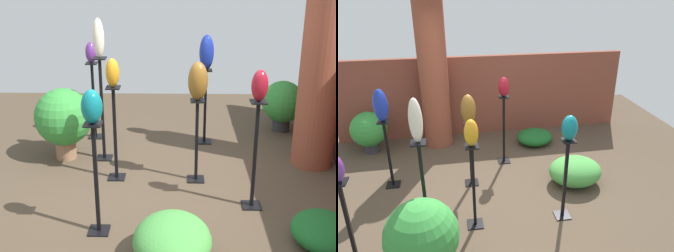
% 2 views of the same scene
% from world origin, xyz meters
% --- Properties ---
extents(ground_plane, '(8.00, 8.00, 0.00)m').
position_xyz_m(ground_plane, '(0.00, 0.00, 0.00)').
color(ground_plane, '#4C3D2D').
extents(brick_pillar, '(0.51, 0.51, 2.60)m').
position_xyz_m(brick_pillar, '(-0.90, 1.89, 1.30)').
color(brick_pillar, brown).
rests_on(brick_pillar, ground).
extents(pedestal_violet, '(0.20, 0.20, 1.11)m').
position_xyz_m(pedestal_violet, '(-1.75, -1.03, 0.51)').
color(pedestal_violet, black).
rests_on(pedestal_violet, ground).
extents(pedestal_teal, '(0.20, 0.20, 1.12)m').
position_xyz_m(pedestal_teal, '(0.71, -0.59, 0.51)').
color(pedestal_teal, black).
rests_on(pedestal_teal, ground).
extents(pedestal_ruby, '(0.20, 0.20, 1.18)m').
position_xyz_m(pedestal_ruby, '(0.20, 0.97, 0.54)').
color(pedestal_ruby, black).
rests_on(pedestal_ruby, ground).
extents(pedestal_ivory, '(0.20, 0.20, 1.35)m').
position_xyz_m(pedestal_ivory, '(-1.00, -0.79, 0.62)').
color(pedestal_ivory, black).
rests_on(pedestal_ivory, ground).
extents(pedestal_bronze, '(0.20, 0.20, 1.00)m').
position_xyz_m(pedestal_bronze, '(-0.41, 0.39, 0.45)').
color(pedestal_bronze, black).
rests_on(pedestal_bronze, ground).
extents(pedestal_cobalt, '(0.20, 0.20, 1.06)m').
position_xyz_m(pedestal_cobalt, '(-1.59, 0.56, 0.48)').
color(pedestal_cobalt, black).
rests_on(pedestal_cobalt, ground).
extents(pedestal_amber, '(0.20, 0.20, 1.14)m').
position_xyz_m(pedestal_amber, '(-0.44, -0.56, 0.52)').
color(pedestal_amber, black).
rests_on(pedestal_amber, ground).
extents(art_vase_violet, '(0.16, 0.16, 0.29)m').
position_xyz_m(art_vase_violet, '(-1.75, -1.03, 1.26)').
color(art_vase_violet, '#6B2D8C').
rests_on(art_vase_violet, pedestal_violet).
extents(art_vase_teal, '(0.19, 0.19, 0.31)m').
position_xyz_m(art_vase_teal, '(0.71, -0.59, 1.28)').
color(art_vase_teal, '#0F727A').
rests_on(art_vase_teal, pedestal_teal).
extents(art_vase_ruby, '(0.17, 0.16, 0.32)m').
position_xyz_m(art_vase_ruby, '(0.20, 0.97, 1.34)').
color(art_vase_ruby, maroon).
rests_on(art_vase_ruby, pedestal_ruby).
extents(art_vase_ivory, '(0.14, 0.14, 0.48)m').
position_xyz_m(art_vase_ivory, '(-1.00, -0.79, 1.59)').
color(art_vase_ivory, beige).
rests_on(art_vase_ivory, pedestal_ivory).
extents(art_vase_bronze, '(0.21, 0.22, 0.44)m').
position_xyz_m(art_vase_bronze, '(-0.41, 0.39, 1.22)').
color(art_vase_bronze, brown).
rests_on(art_vase_bronze, pedestal_bronze).
extents(art_vase_cobalt, '(0.20, 0.20, 0.47)m').
position_xyz_m(art_vase_cobalt, '(-1.59, 0.56, 1.30)').
color(art_vase_cobalt, '#192D9E').
rests_on(art_vase_cobalt, pedestal_cobalt).
extents(art_vase_amber, '(0.17, 0.15, 0.33)m').
position_xyz_m(art_vase_amber, '(-0.44, -0.56, 1.30)').
color(art_vase_amber, orange).
rests_on(art_vase_amber, pedestal_amber).
extents(potted_plant_mid_left, '(0.63, 0.63, 0.76)m').
position_xyz_m(potted_plant_mid_left, '(-2.11, 1.75, 0.43)').
color(potted_plant_mid_left, '#2D2D33').
rests_on(potted_plant_mid_left, ground).
extents(potted_plant_walkway_edge, '(0.74, 0.74, 0.94)m').
position_xyz_m(potted_plant_walkway_edge, '(-1.02, -1.29, 0.55)').
color(potted_plant_walkway_edge, '#936B4C').
rests_on(potted_plant_walkway_edge, ground).
extents(foliage_bed_east, '(0.67, 0.59, 0.28)m').
position_xyz_m(foliage_bed_east, '(0.89, 1.53, 0.14)').
color(foliage_bed_east, '#195923').
rests_on(foliage_bed_east, ground).
extents(foliage_bed_west, '(0.80, 0.69, 0.41)m').
position_xyz_m(foliage_bed_west, '(1.15, 0.13, 0.20)').
color(foliage_bed_west, '#479942').
rests_on(foliage_bed_west, ground).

